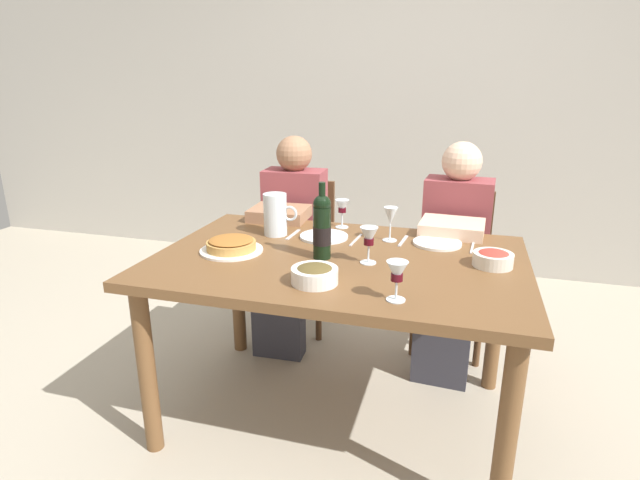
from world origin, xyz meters
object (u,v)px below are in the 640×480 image
Objects in this scene: diner_right at (453,252)px; chair_left at (301,244)px; wine_glass_spare at (369,238)px; water_pitcher at (276,217)px; wine_glass_right_diner at (397,273)px; wine_bottle at (322,227)px; dinner_plate_right_setting at (324,236)px; wine_glass_left_diner at (391,217)px; olive_bowl at (315,274)px; baked_tart at (231,245)px; diner_left at (289,236)px; salad_bowl at (493,258)px; wine_glass_centre at (342,208)px; dining_table at (339,278)px; chair_right at (455,259)px; dinner_plate_left_setting at (437,243)px.

chair_left is at bearing -12.50° from diner_right.
water_pitcher is at bearing 152.14° from wine_glass_spare.
wine_glass_right_diner is at bearing 118.30° from chair_left.
wine_bottle is 1.07m from chair_left.
dinner_plate_right_setting is 0.71m from diner_right.
wine_glass_left_diner reaches higher than dinner_plate_right_setting.
olive_bowl is 0.60m from wine_glass_left_diner.
olive_bowl is at bearing -77.87° from dinner_plate_right_setting.
water_pitcher is at bearing 71.42° from baked_tart.
diner_left is (-0.43, 0.94, -0.18)m from olive_bowl.
diner_left is at bearing 150.79° from salad_bowl.
water_pitcher is 1.27× the size of salad_bowl.
baked_tart is at bearing -173.36° from salad_bowl.
chair_left is at bearing 128.19° from wine_glass_centre.
salad_bowl is 0.70× the size of dinner_plate_right_setting.
dining_table is 0.47m from baked_tart.
diner_left is (-0.61, 0.37, -0.25)m from wine_glass_left_diner.
wine_glass_spare is (0.13, -0.04, 0.20)m from dining_table.
chair_right is at bearing -168.95° from diner_left.
diner_right is at bearing 26.87° from water_pitcher.
water_pitcher is at bearing -175.31° from dinner_plate_left_setting.
wine_glass_spare reaches higher than olive_bowl.
water_pitcher is 0.87m from wine_glass_right_diner.
wine_glass_centre is (-0.26, 0.15, -0.01)m from wine_glass_left_diner.
wine_bottle is 0.27× the size of diner_left.
dining_table is 6.77× the size of dinner_plate_right_setting.
chair_right is 0.75× the size of diner_right.
chair_right is (0.46, 0.86, -0.17)m from dining_table.
water_pitcher is 1.43× the size of wine_glass_right_diner.
baked_tart is at bearing -126.92° from wine_glass_centre.
salad_bowl is 1.21m from diner_left.
wine_glass_left_diner is at bearing 146.34° from diner_left.
salad_bowl reaches higher than dinner_plate_right_setting.
salad_bowl is 0.61m from diner_right.
dinner_plate_left_setting is at bearing 52.05° from wine_glass_spare.
diner_right reaches higher than wine_glass_left_diner.
salad_bowl is 0.18× the size of chair_left.
diner_left is (-0.73, 1.01, -0.24)m from wine_glass_right_diner.
salad_bowl reaches higher than dining_table.
baked_tart reaches higher than dining_table.
wine_bottle is 1.60× the size of water_pitcher.
salad_bowl is at bearing -27.49° from wine_glass_centre.
salad_bowl is 0.71m from olive_bowl.
dinner_plate_right_setting is (-0.51, -0.04, 0.00)m from dinner_plate_left_setting.
wine_glass_spare is 0.13× the size of diner_right.
diner_left reaches higher than wine_glass_right_diner.
diner_right is at bearing 161.61° from chair_left.
chair_left is at bearing 113.08° from wine_bottle.
chair_right reaches higher than dinner_plate_left_setting.
wine_glass_centre reaches higher than dining_table.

